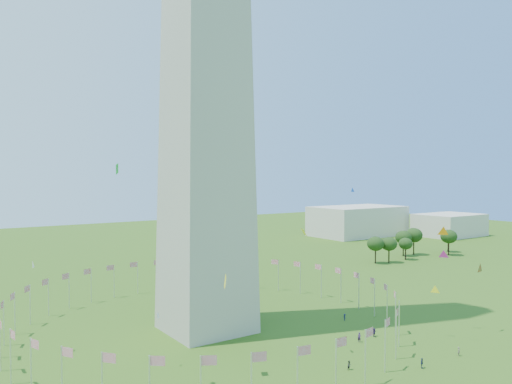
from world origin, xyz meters
The scene contains 5 objects.
flag_ring centered at (0.00, 50.00, 4.50)m, with size 80.24×80.24×9.00m.
gov_building_east_a centered at (150.00, 150.00, 8.00)m, with size 50.00×30.00×16.00m, color beige.
gov_building_east_b centered at (190.00, 120.00, 6.00)m, with size 35.00×25.00×12.00m, color beige.
kites_aloft centered at (15.34, 21.25, 19.17)m, with size 109.52×73.16×30.81m.
tree_line_east centered at (115.25, 85.44, 5.05)m, with size 53.41×16.12×11.05m.
Camera 1 is at (-51.69, -43.87, 33.55)m, focal length 35.00 mm.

